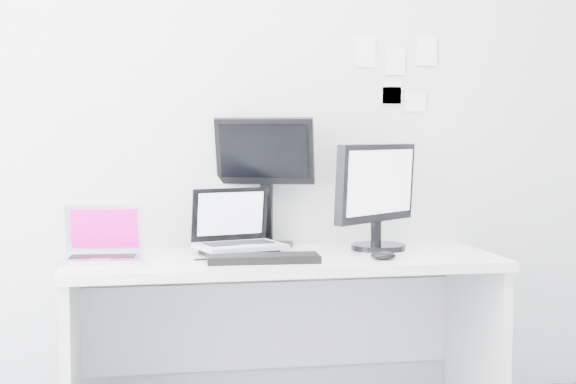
# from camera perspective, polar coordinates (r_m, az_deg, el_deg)

# --- Properties ---
(back_wall) EXTENTS (3.60, 0.00, 3.60)m
(back_wall) POSITION_cam_1_polar(r_m,az_deg,el_deg) (3.87, -1.31, 5.54)
(back_wall) COLOR #B9BCBE
(back_wall) RESTS_ON ground
(desk) EXTENTS (1.80, 0.70, 0.73)m
(desk) POSITION_cam_1_polar(r_m,az_deg,el_deg) (3.64, -0.37, -10.01)
(desk) COLOR white
(desk) RESTS_ON ground
(macbook) EXTENTS (0.33, 0.26, 0.24)m
(macbook) POSITION_cam_1_polar(r_m,az_deg,el_deg) (3.46, -12.41, -2.69)
(macbook) COLOR silver
(macbook) RESTS_ON desk
(speaker) EXTENTS (0.10, 0.10, 0.18)m
(speaker) POSITION_cam_1_polar(r_m,az_deg,el_deg) (3.77, -3.57, -2.51)
(speaker) COLOR black
(speaker) RESTS_ON desk
(dell_laptop) EXTENTS (0.41, 0.35, 0.29)m
(dell_laptop) POSITION_cam_1_polar(r_m,az_deg,el_deg) (3.57, -3.24, -1.96)
(dell_laptop) COLOR silver
(dell_laptop) RESTS_ON desk
(rear_monitor) EXTENTS (0.47, 0.29, 0.60)m
(rear_monitor) POSITION_cam_1_polar(r_m,az_deg,el_deg) (3.81, -1.52, 0.77)
(rear_monitor) COLOR black
(rear_monitor) RESTS_ON desk
(samsung_monitor) EXTENTS (0.56, 0.52, 0.48)m
(samsung_monitor) POSITION_cam_1_polar(r_m,az_deg,el_deg) (3.75, 6.10, -0.20)
(samsung_monitor) COLOR black
(samsung_monitor) RESTS_ON desk
(keyboard) EXTENTS (0.46, 0.19, 0.03)m
(keyboard) POSITION_cam_1_polar(r_m,az_deg,el_deg) (3.39, -1.67, -4.48)
(keyboard) COLOR black
(keyboard) RESTS_ON desk
(mouse) EXTENTS (0.12, 0.09, 0.03)m
(mouse) POSITION_cam_1_polar(r_m,az_deg,el_deg) (3.47, 6.42, -4.29)
(mouse) COLOR black
(mouse) RESTS_ON desk
(wall_note_0) EXTENTS (0.10, 0.00, 0.14)m
(wall_note_0) POSITION_cam_1_polar(r_m,az_deg,el_deg) (3.98, 5.19, 9.38)
(wall_note_0) COLOR white
(wall_note_0) RESTS_ON back_wall
(wall_note_1) EXTENTS (0.09, 0.00, 0.13)m
(wall_note_1) POSITION_cam_1_polar(r_m,az_deg,el_deg) (4.02, 7.27, 8.74)
(wall_note_1) COLOR white
(wall_note_1) RESTS_ON back_wall
(wall_note_2) EXTENTS (0.10, 0.00, 0.14)m
(wall_note_2) POSITION_cam_1_polar(r_m,az_deg,el_deg) (4.08, 9.31, 9.36)
(wall_note_2) COLOR white
(wall_note_2) RESTS_ON back_wall
(wall_note_3) EXTENTS (0.11, 0.00, 0.08)m
(wall_note_3) POSITION_cam_1_polar(r_m,az_deg,el_deg) (4.01, 6.97, 6.47)
(wall_note_3) COLOR white
(wall_note_3) RESTS_ON back_wall
(wall_note_4) EXTENTS (0.10, 0.00, 0.09)m
(wall_note_4) POSITION_cam_1_polar(r_m,az_deg,el_deg) (4.04, 8.56, 6.00)
(wall_note_4) COLOR white
(wall_note_4) RESTS_ON back_wall
(wall_note_5) EXTENTS (0.09, 0.00, 0.11)m
(wall_note_5) POSITION_cam_1_polar(r_m,az_deg,el_deg) (4.01, 7.00, 6.63)
(wall_note_5) COLOR white
(wall_note_5) RESTS_ON back_wall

